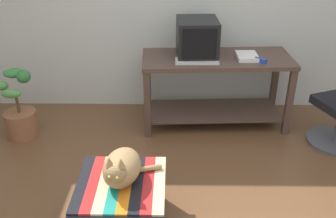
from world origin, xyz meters
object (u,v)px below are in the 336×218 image
Objects in this scene: cat at (122,168)px; ottoman_with_blanket at (122,204)px; book at (247,56)px; tv_monitor at (197,39)px; potted_plant at (20,114)px; keyboard at (197,61)px; stapler at (261,60)px; desk at (216,79)px.

ottoman_with_blanket is at bearing -111.51° from cat.
book reaches higher than cat.
tv_monitor is 0.71× the size of ottoman_with_blanket.
tv_monitor is 0.63× the size of potted_plant.
potted_plant is at bearing -174.85° from book.
cat is at bearing -46.06° from potted_plant.
keyboard is 0.66× the size of ottoman_with_blanket.
tv_monitor reaches higher than cat.
stapler is (0.58, 0.00, 0.01)m from keyboard.
tv_monitor is 3.94× the size of stapler.
keyboard is at bearing 125.92° from stapler.
stapler reaches higher than potted_plant.
desk is 3.36× the size of tv_monitor.
stapler is at bearing 49.13° from ottoman_with_blanket.
stapler reaches higher than keyboard.
tv_monitor is 0.50m from book.
desk is 5.96× the size of book.
book reaches higher than potted_plant.
desk is 2.40× the size of ottoman_with_blanket.
ottoman_with_blanket is at bearing -46.76° from potted_plant.
stapler is at bearing -46.66° from book.
book is at bearing 12.13° from keyboard.
desk is at bearing 8.26° from potted_plant.
stapler is (1.15, 1.33, 0.55)m from ottoman_with_blanket.
ottoman_with_blanket is 1.49× the size of cat.
book is 0.15m from stapler.
tv_monitor is at bearing 170.02° from desk.
cat is at bearing -127.41° from book.
cat is 3.69× the size of stapler.
stapler is at bearing -18.30° from tv_monitor.
cat is (-0.56, -1.47, -0.41)m from tv_monitor.
cat is at bearing 174.65° from stapler.
cat is (-0.76, -1.45, -0.01)m from desk.
potted_plant reaches higher than cat.
cat is at bearing -120.34° from desk.
keyboard is 1.64× the size of book.
stapler reaches higher than cat.
ottoman_with_blanket is at bearing 174.78° from stapler.
tv_monitor is (-0.20, 0.03, 0.40)m from desk.
book reaches higher than keyboard.
potted_plant is (-1.12, 1.19, 0.05)m from ottoman_with_blanket.
stapler reaches higher than ottoman_with_blanket.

